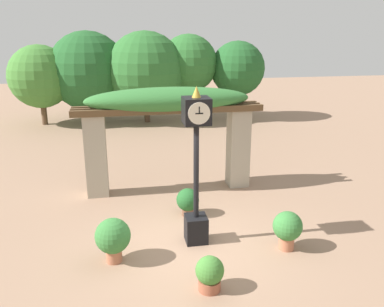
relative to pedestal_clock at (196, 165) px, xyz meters
name	(u,v)px	position (x,y,z in m)	size (l,w,h in m)	color
ground_plane	(189,244)	(-0.18, -0.10, -1.84)	(60.00, 60.00, 0.00)	#9E7A60
pedestal_clock	(196,165)	(0.00, 0.00, 0.00)	(0.55, 0.60, 3.54)	black
pergola	(169,115)	(-0.18, 3.21, 0.44)	(5.41, 1.20, 3.08)	#A89E89
potted_plant_near_left	(113,237)	(-1.84, -0.51, -1.28)	(0.74, 0.74, 0.96)	#B26B4C
potted_plant_near_right	(287,228)	(1.89, -0.70, -1.33)	(0.65, 0.65, 0.88)	#B26B4C
potted_plant_far_left	(188,201)	(0.05, 1.37, -1.43)	(0.59, 0.59, 0.73)	brown
potted_plant_far_right	(210,273)	(-0.10, -1.82, -1.48)	(0.54, 0.54, 0.68)	#9E563D
tree_line	(130,71)	(-0.90, 12.89, 0.77)	(12.86, 4.61, 4.57)	brown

